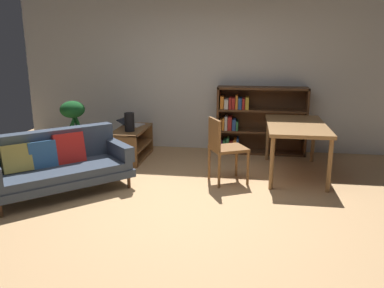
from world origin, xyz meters
The scene contains 10 objects.
ground_plane centered at (0.00, 0.00, 0.00)m, with size 8.16×8.16×0.00m, color tan.
back_wall_panel centered at (0.00, 2.70, 1.35)m, with size 6.80×0.10×2.70m, color silver.
fabric_couch centered at (-1.67, 0.23, 0.38)m, with size 1.78×1.76×0.77m.
media_console centered at (-1.16, 1.82, 0.25)m, with size 0.46×1.01×0.51m.
open_laptop centered at (-1.23, 2.05, 0.54)m, with size 0.45×0.38×0.11m.
desk_speaker centered at (-1.12, 1.60, 0.66)m, with size 0.16×0.16×0.30m.
potted_floor_plant centered at (-2.04, 1.56, 0.53)m, with size 0.50×0.41×0.98m.
dining_table centered at (1.42, 1.39, 0.68)m, with size 0.82×1.46×0.75m.
dining_chair_near centered at (0.42, 0.87, 0.52)m, with size 0.59×0.56×0.90m.
bookshelf centered at (0.84, 2.51, 0.57)m, with size 1.52×0.34×1.15m.
Camera 1 is at (0.74, -4.17, 1.85)m, focal length 36.10 mm.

